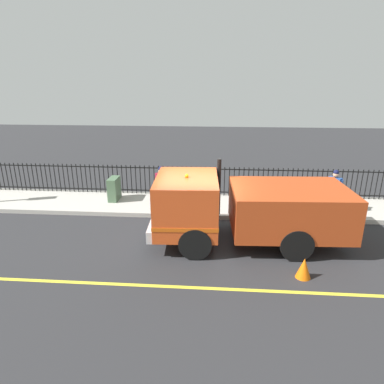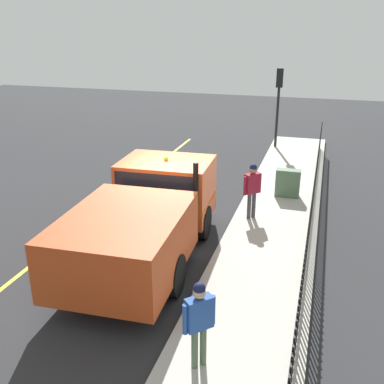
{
  "view_description": "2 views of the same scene",
  "coord_description": "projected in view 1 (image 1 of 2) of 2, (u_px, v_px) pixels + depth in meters",
  "views": [
    {
      "loc": [
        -9.95,
        -0.56,
        4.94
      ],
      "look_at": [
        1.13,
        0.28,
        1.16
      ],
      "focal_mm": 31.08,
      "sensor_mm": 36.0,
      "label": 1
    },
    {
      "loc": [
        3.79,
        -10.84,
        5.67
      ],
      "look_at": [
        0.38,
        0.52,
        1.18
      ],
      "focal_mm": 41.77,
      "sensor_mm": 36.0,
      "label": 2
    }
  ],
  "objects": [
    {
      "name": "ground_plane",
      "position": [
        198.0,
        236.0,
        11.02
      ],
      "size": [
        53.94,
        53.94,
        0.0
      ],
      "primitive_type": "plane",
      "color": "#2B2B2D",
      "rests_on": "ground"
    },
    {
      "name": "iron_fence",
      "position": [
        203.0,
        181.0,
        14.24
      ],
      "size": [
        0.04,
        20.87,
        1.27
      ],
      "color": "black",
      "rests_on": "sidewalk_slab"
    },
    {
      "name": "utility_cabinet",
      "position": [
        114.0,
        189.0,
        13.73
      ],
      "size": [
        0.8,
        0.36,
        0.94
      ],
      "primitive_type": "cube",
      "color": "#4C6B4C",
      "rests_on": "sidewalk_slab"
    },
    {
      "name": "sidewalk_slab",
      "position": [
        202.0,
        205.0,
        13.51
      ],
      "size": [
        2.5,
        24.52,
        0.17
      ],
      "primitive_type": "cube",
      "color": "#B7B2A8",
      "rests_on": "ground"
    },
    {
      "name": "pedestrian_distant",
      "position": [
        334.0,
        186.0,
        12.31
      ],
      "size": [
        0.47,
        0.48,
        1.64
      ],
      "rotation": [
        0.0,
        0.0,
        0.8
      ],
      "color": "#264C99",
      "rests_on": "sidewalk_slab"
    },
    {
      "name": "worker_standing",
      "position": [
        161.0,
        183.0,
        12.57
      ],
      "size": [
        0.48,
        0.5,
        1.7
      ],
      "rotation": [
        0.0,
        0.0,
        -2.32
      ],
      "color": "maroon",
      "rests_on": "sidewalk_slab"
    },
    {
      "name": "lane_marking",
      "position": [
        191.0,
        287.0,
        8.29
      ],
      "size": [
        0.12,
        22.06,
        0.01
      ],
      "primitive_type": "cube",
      "color": "yellow",
      "rests_on": "ground"
    },
    {
      "name": "traffic_cone",
      "position": [
        304.0,
        268.0,
        8.64
      ],
      "size": [
        0.39,
        0.39,
        0.56
      ],
      "primitive_type": "cone",
      "color": "orange",
      "rests_on": "ground"
    },
    {
      "name": "work_truck",
      "position": [
        238.0,
        205.0,
        10.31
      ],
      "size": [
        2.77,
        6.14,
        2.44
      ],
      "rotation": [
        0.0,
        0.0,
        0.05
      ],
      "color": "#D84C1E",
      "rests_on": "ground"
    }
  ]
}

